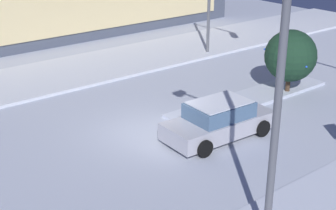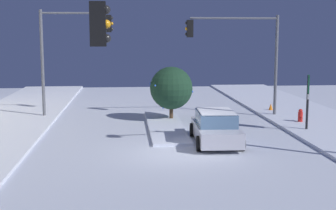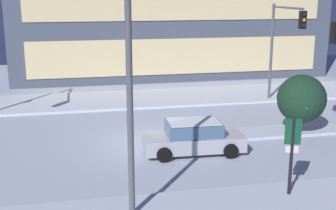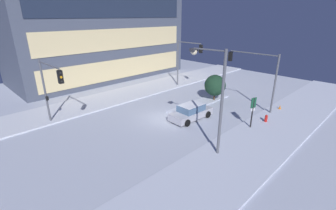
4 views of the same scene
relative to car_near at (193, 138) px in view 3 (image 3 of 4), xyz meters
name	(u,v)px [view 3 (image 3 of 4)]	position (x,y,z in m)	size (l,w,h in m)	color
ground	(145,141)	(-1.87, 2.00, -0.71)	(52.00, 52.00, 0.00)	silver
curb_strip_far	(125,99)	(-1.87, 10.69, -0.64)	(52.00, 5.20, 0.14)	silver
median_strip	(258,133)	(3.95, 1.98, -0.64)	(9.00, 1.80, 0.14)	silver
car_near	(193,138)	(0.00, 0.00, 0.00)	(4.62, 2.19, 1.49)	#B7B7C1
traffic_light_corner_far_right	(283,36)	(7.59, 7.26, 3.69)	(0.32, 4.26, 6.34)	#565960
street_lamp_arched	(124,64)	(-3.55, -4.74, 4.19)	(0.65, 2.64, 7.51)	#565960
parking_info_sign	(292,148)	(2.15, -5.09, 1.15)	(0.54, 0.22, 2.89)	black
decorated_tree_median	(301,99)	(5.94, 1.45, 1.17)	(2.44, 2.47, 3.10)	#473323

